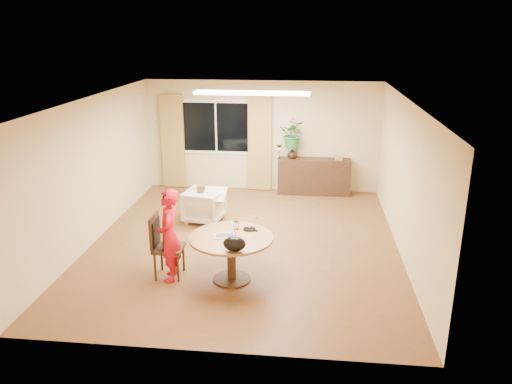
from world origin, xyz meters
TOP-DOWN VIEW (x-y plane):
  - floor at (0.00, 0.00)m, footprint 6.50×6.50m
  - ceiling at (0.00, 0.00)m, footprint 6.50×6.50m
  - wall_back at (0.00, 3.25)m, footprint 5.50×0.00m
  - wall_left at (-2.75, 0.00)m, footprint 0.00×6.50m
  - wall_right at (2.75, 0.00)m, footprint 0.00×6.50m
  - window at (-1.10, 3.23)m, footprint 1.70×0.03m
  - curtain_left at (-2.15, 3.15)m, footprint 0.55×0.08m
  - curtain_right at (-0.05, 3.15)m, footprint 0.55×0.08m
  - ceiling_panel at (0.00, 1.20)m, footprint 2.20×0.35m
  - dining_table at (-0.02, -1.42)m, footprint 1.28×1.28m
  - dining_chair at (-1.01, -1.39)m, footprint 0.49×0.45m
  - child at (-0.97, -1.48)m, footprint 0.59×0.44m
  - laptop at (-0.12, -1.41)m, footprint 0.37×0.29m
  - tumbler at (0.01, -1.11)m, footprint 0.09×0.09m
  - wine_glass at (0.33, -1.16)m, footprint 0.10×0.10m
  - pot_lid at (0.22, -1.11)m, footprint 0.22×0.22m
  - handbag at (0.11, -1.92)m, footprint 0.36×0.25m
  - armchair at (-0.95, 0.99)m, footprint 0.84×0.85m
  - throw at (-0.72, 0.92)m, footprint 0.46×0.56m
  - sideboard at (1.25, 3.01)m, footprint 1.68×0.41m
  - vase at (0.73, 3.01)m, footprint 0.26×0.26m
  - bouquet at (0.74, 3.01)m, footprint 0.65×0.58m
  - book_stack at (1.80, 3.01)m, footprint 0.20×0.16m
  - desk_lamp at (0.43, 2.96)m, footprint 0.15×0.15m

SIDE VIEW (x-z plane):
  - floor at x=0.00m, z-range 0.00..0.00m
  - armchair at x=-0.95m, z-range 0.00..0.67m
  - sideboard at x=1.25m, z-range 0.00..0.84m
  - dining_chair at x=-1.01m, z-range 0.00..1.02m
  - dining_table at x=-0.02m, z-range 0.21..0.94m
  - throw at x=-0.72m, z-range 0.67..0.70m
  - child at x=-0.97m, z-range 0.00..1.47m
  - pot_lid at x=0.22m, z-range 0.73..0.76m
  - tumbler at x=0.01m, z-range 0.73..0.85m
  - wine_glass at x=0.33m, z-range 0.73..0.95m
  - laptop at x=-0.12m, z-range 0.73..0.95m
  - handbag at x=0.11m, z-range 0.73..0.95m
  - book_stack at x=1.80m, z-range 0.84..0.92m
  - vase at x=0.73m, z-range 0.84..1.09m
  - desk_lamp at x=0.43m, z-range 0.84..1.18m
  - curtain_left at x=-2.15m, z-range 0.02..2.27m
  - curtain_right at x=-0.05m, z-range 0.02..2.27m
  - wall_back at x=0.00m, z-range -1.45..4.05m
  - wall_left at x=-2.75m, z-range -1.95..4.55m
  - wall_right at x=2.75m, z-range -1.95..4.55m
  - bouquet at x=0.74m, z-range 1.09..1.75m
  - window at x=-1.10m, z-range 0.85..2.15m
  - ceiling_panel at x=0.00m, z-range 2.54..2.59m
  - ceiling at x=0.00m, z-range 2.60..2.60m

